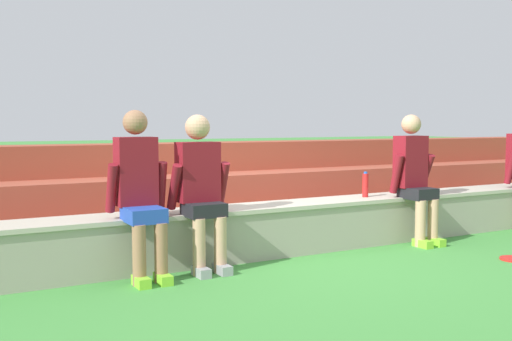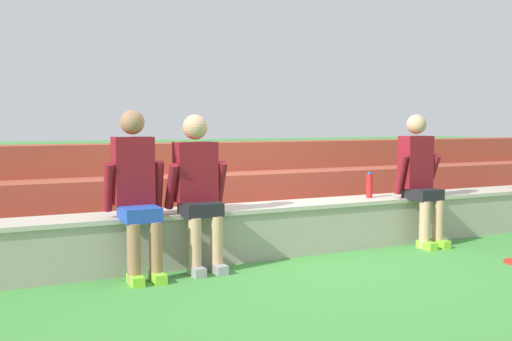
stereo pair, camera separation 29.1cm
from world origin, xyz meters
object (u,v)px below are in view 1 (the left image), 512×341
object	(u,v)px
water_bottle_mid_right	(365,185)
person_center	(201,187)
person_right_of_center	(415,175)
person_left_of_center	(140,190)

from	to	relation	value
water_bottle_mid_right	person_center	bearing A→B (deg)	-172.83
person_center	person_right_of_center	xyz separation A→B (m)	(2.52, -0.02, -0.00)
person_left_of_center	water_bottle_mid_right	size ratio (longest dim) A/B	5.09
person_center	person_left_of_center	bearing A→B (deg)	179.05
person_right_of_center	water_bottle_mid_right	world-z (taller)	person_right_of_center
person_center	person_right_of_center	bearing A→B (deg)	-0.53
person_left_of_center	person_right_of_center	distance (m)	3.08
person_right_of_center	water_bottle_mid_right	bearing A→B (deg)	147.72
person_left_of_center	person_right_of_center	world-z (taller)	person_left_of_center
person_left_of_center	person_center	distance (m)	0.56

